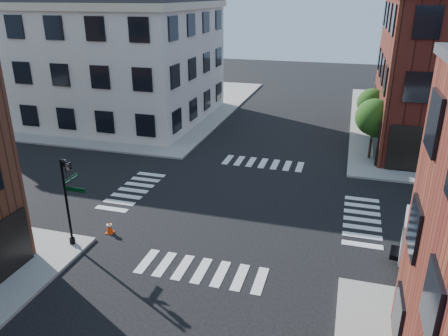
% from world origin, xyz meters
% --- Properties ---
extents(ground, '(120.00, 120.00, 0.00)m').
position_xyz_m(ground, '(0.00, 0.00, 0.00)').
color(ground, black).
rests_on(ground, ground).
extents(sidewalk_nw, '(30.00, 30.00, 0.15)m').
position_xyz_m(sidewalk_nw, '(-21.00, 21.00, 0.07)').
color(sidewalk_nw, gray).
rests_on(sidewalk_nw, ground).
extents(building_nw, '(22.00, 16.00, 11.00)m').
position_xyz_m(building_nw, '(-19.00, 16.00, 5.50)').
color(building_nw, beige).
rests_on(building_nw, ground).
extents(tree_near, '(2.69, 2.69, 4.49)m').
position_xyz_m(tree_near, '(7.56, 9.98, 3.16)').
color(tree_near, black).
rests_on(tree_near, ground).
extents(tree_far, '(2.43, 2.43, 4.07)m').
position_xyz_m(tree_far, '(7.56, 15.98, 2.87)').
color(tree_far, black).
rests_on(tree_far, ground).
extents(signal_pole, '(1.29, 1.24, 4.60)m').
position_xyz_m(signal_pole, '(-6.72, -6.68, 2.86)').
color(signal_pole, black).
rests_on(signal_pole, ground).
extents(traffic_cone, '(0.41, 0.41, 0.72)m').
position_xyz_m(traffic_cone, '(-5.70, -5.15, 0.35)').
color(traffic_cone, '#EC400A').
rests_on(traffic_cone, ground).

